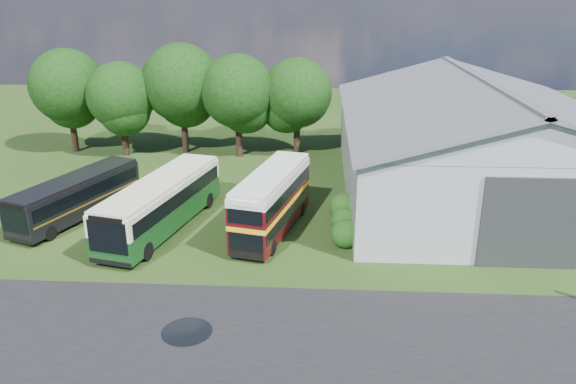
# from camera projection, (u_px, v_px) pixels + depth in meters

# --- Properties ---
(ground) EXTENTS (120.00, 120.00, 0.00)m
(ground) POSITION_uv_depth(u_px,v_px,m) (232.00, 297.00, 26.82)
(ground) COLOR #1F3611
(ground) RESTS_ON ground
(asphalt_road) EXTENTS (60.00, 8.00, 0.02)m
(asphalt_road) POSITION_uv_depth(u_px,v_px,m) (291.00, 336.00, 23.84)
(asphalt_road) COLOR black
(asphalt_road) RESTS_ON ground
(puddle) EXTENTS (2.20, 2.20, 0.01)m
(puddle) POSITION_uv_depth(u_px,v_px,m) (187.00, 332.00, 24.09)
(puddle) COLOR black
(puddle) RESTS_ON ground
(storage_shed) EXTENTS (18.80, 24.80, 8.15)m
(storage_shed) POSITION_uv_depth(u_px,v_px,m) (476.00, 135.00, 39.55)
(storage_shed) COLOR gray
(storage_shed) RESTS_ON ground
(tree_left_a) EXTENTS (6.46, 6.46, 9.12)m
(tree_left_a) POSITION_uv_depth(u_px,v_px,m) (68.00, 86.00, 48.79)
(tree_left_a) COLOR black
(tree_left_a) RESTS_ON ground
(tree_left_b) EXTENTS (5.78, 5.78, 8.16)m
(tree_left_b) POSITION_uv_depth(u_px,v_px,m) (121.00, 96.00, 47.78)
(tree_left_b) COLOR black
(tree_left_b) RESTS_ON ground
(tree_mid) EXTENTS (6.80, 6.80, 9.60)m
(tree_mid) POSITION_uv_depth(u_px,v_px,m) (182.00, 83.00, 48.41)
(tree_mid) COLOR black
(tree_mid) RESTS_ON ground
(tree_right_a) EXTENTS (6.26, 6.26, 8.83)m
(tree_right_a) POSITION_uv_depth(u_px,v_px,m) (238.00, 91.00, 47.36)
(tree_right_a) COLOR black
(tree_right_a) RESTS_ON ground
(tree_right_b) EXTENTS (5.98, 5.98, 8.45)m
(tree_right_b) POSITION_uv_depth(u_px,v_px,m) (297.00, 93.00, 47.92)
(tree_right_b) COLOR black
(tree_right_b) RESTS_ON ground
(shrub_front) EXTENTS (1.70, 1.70, 1.70)m
(shrub_front) POSITION_uv_depth(u_px,v_px,m) (345.00, 246.00, 32.14)
(shrub_front) COLOR #194714
(shrub_front) RESTS_ON ground
(shrub_mid) EXTENTS (1.60, 1.60, 1.60)m
(shrub_mid) POSITION_uv_depth(u_px,v_px,m) (344.00, 232.00, 34.02)
(shrub_mid) COLOR #194714
(shrub_mid) RESTS_ON ground
(shrub_back) EXTENTS (1.80, 1.80, 1.80)m
(shrub_back) POSITION_uv_depth(u_px,v_px,m) (343.00, 219.00, 35.89)
(shrub_back) COLOR #194714
(shrub_back) RESTS_ON ground
(bus_green_single) EXTENTS (5.19, 11.73, 3.15)m
(bus_green_single) POSITION_uv_depth(u_px,v_px,m) (162.00, 203.00, 33.86)
(bus_green_single) COLOR black
(bus_green_single) RESTS_ON ground
(bus_maroon_double) EXTENTS (4.28, 9.14, 3.81)m
(bus_maroon_double) POSITION_uv_depth(u_px,v_px,m) (272.00, 202.00, 33.41)
(bus_maroon_double) COLOR black
(bus_maroon_double) RESTS_ON ground
(bus_dark_single) EXTENTS (5.45, 9.97, 2.70)m
(bus_dark_single) POSITION_uv_depth(u_px,v_px,m) (77.00, 196.00, 35.72)
(bus_dark_single) COLOR black
(bus_dark_single) RESTS_ON ground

